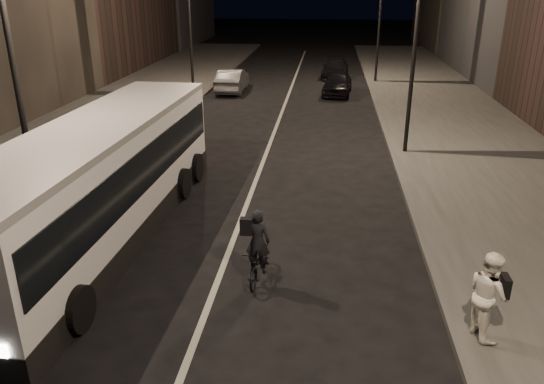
% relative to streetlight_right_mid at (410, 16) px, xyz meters
% --- Properties ---
extents(ground, '(180.00, 180.00, 0.00)m').
position_rel_streetlight_right_mid_xyz_m(ground, '(-5.33, -12.00, -5.36)').
color(ground, black).
rests_on(ground, ground).
extents(sidewalk_right, '(7.00, 70.00, 0.16)m').
position_rel_streetlight_right_mid_xyz_m(sidewalk_right, '(3.17, 2.00, -5.28)').
color(sidewalk_right, '#393937').
rests_on(sidewalk_right, ground).
extents(sidewalk_left, '(7.00, 70.00, 0.16)m').
position_rel_streetlight_right_mid_xyz_m(sidewalk_left, '(-13.83, 2.00, -5.28)').
color(sidewalk_left, '#393937').
rests_on(sidewalk_left, ground).
extents(streetlight_right_mid, '(1.20, 0.44, 8.12)m').
position_rel_streetlight_right_mid_xyz_m(streetlight_right_mid, '(0.00, 0.00, 0.00)').
color(streetlight_right_mid, black).
rests_on(streetlight_right_mid, sidewalk_right).
extents(streetlight_right_far, '(1.20, 0.44, 8.12)m').
position_rel_streetlight_right_mid_xyz_m(streetlight_right_far, '(0.00, 16.00, 0.00)').
color(streetlight_right_far, black).
rests_on(streetlight_right_far, sidewalk_right).
extents(streetlight_left_near, '(1.20, 0.44, 8.12)m').
position_rel_streetlight_right_mid_xyz_m(streetlight_left_near, '(-10.66, -8.00, 0.00)').
color(streetlight_left_near, black).
rests_on(streetlight_left_near, sidewalk_left).
extents(streetlight_left_far, '(1.20, 0.44, 8.12)m').
position_rel_streetlight_right_mid_xyz_m(streetlight_left_far, '(-10.66, 10.00, 0.00)').
color(streetlight_left_far, black).
rests_on(streetlight_left_far, sidewalk_left).
extents(city_bus, '(3.12, 11.93, 3.19)m').
position_rel_streetlight_right_mid_xyz_m(city_bus, '(-8.82, -8.30, -3.63)').
color(city_bus, white).
rests_on(city_bus, ground).
extents(cyclist_on_bicycle, '(0.72, 1.68, 1.88)m').
position_rel_streetlight_right_mid_xyz_m(cyclist_on_bicycle, '(-4.37, -10.19, -4.74)').
color(cyclist_on_bicycle, black).
rests_on(cyclist_on_bicycle, ground).
extents(pedestrian_woman, '(0.88, 1.02, 1.79)m').
position_rel_streetlight_right_mid_xyz_m(pedestrian_woman, '(0.27, -11.96, -4.31)').
color(pedestrian_woman, white).
rests_on(pedestrian_woman, sidewalk_right).
extents(car_near, '(1.99, 4.21, 1.39)m').
position_rel_streetlight_right_mid_xyz_m(car_near, '(-2.36, 11.86, -4.67)').
color(car_near, black).
rests_on(car_near, ground).
extents(car_mid, '(1.56, 4.40, 1.45)m').
position_rel_streetlight_right_mid_xyz_m(car_mid, '(-8.93, 12.03, -4.64)').
color(car_mid, '#3D3E40').
rests_on(car_mid, ground).
extents(car_far, '(2.09, 4.49, 1.27)m').
position_rel_streetlight_right_mid_xyz_m(car_far, '(-2.46, 18.07, -4.73)').
color(car_far, black).
rests_on(car_far, ground).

